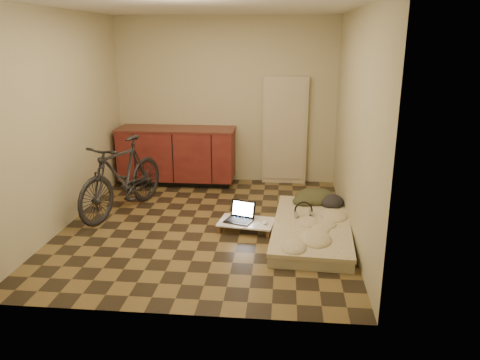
# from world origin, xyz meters

# --- Properties ---
(room_shell) EXTENTS (3.50, 4.00, 2.60)m
(room_shell) POSITION_xyz_m (0.00, 0.00, 1.30)
(room_shell) COLOR brown
(room_shell) RESTS_ON ground
(cabinets) EXTENTS (1.84, 0.62, 0.91)m
(cabinets) POSITION_xyz_m (-0.75, 1.70, 0.47)
(cabinets) COLOR black
(cabinets) RESTS_ON ground
(appliance_panel) EXTENTS (0.70, 0.10, 1.70)m
(appliance_panel) POSITION_xyz_m (0.95, 1.94, 0.85)
(appliance_panel) COLOR beige
(appliance_panel) RESTS_ON ground
(bicycle) EXTENTS (1.05, 1.78, 1.11)m
(bicycle) POSITION_xyz_m (-1.18, 0.34, 0.55)
(bicycle) COLOR black
(bicycle) RESTS_ON ground
(futon) EXTENTS (1.01, 1.92, 0.16)m
(futon) POSITION_xyz_m (1.30, -0.19, 0.08)
(futon) COLOR #B1A98E
(futon) RESTS_ON ground
(clothing_pile) EXTENTS (0.62, 0.53, 0.24)m
(clothing_pile) POSITION_xyz_m (1.43, 0.57, 0.28)
(clothing_pile) COLOR #34361F
(clothing_pile) RESTS_ON futon
(headphones) EXTENTS (0.30, 0.28, 0.17)m
(headphones) POSITION_xyz_m (1.20, 0.00, 0.25)
(headphones) COLOR black
(headphones) RESTS_ON futon
(lap_desk) EXTENTS (0.72, 0.52, 0.11)m
(lap_desk) POSITION_xyz_m (0.51, -0.10, 0.10)
(lap_desk) COLOR brown
(lap_desk) RESTS_ON ground
(laptop) EXTENTS (0.39, 0.37, 0.22)m
(laptop) POSITION_xyz_m (0.43, -0.07, 0.16)
(laptop) COLOR black
(laptop) RESTS_ON lap_desk
(mouse) EXTENTS (0.08, 0.12, 0.04)m
(mouse) POSITION_xyz_m (0.74, -0.16, 0.13)
(mouse) COLOR white
(mouse) RESTS_ON lap_desk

